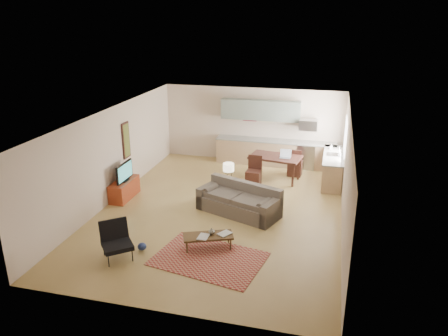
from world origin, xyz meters
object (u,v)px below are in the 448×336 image
(sofa, at_px, (239,200))
(armchair, at_px, (117,242))
(dining_table, at_px, (275,168))
(coffee_table, at_px, (208,242))
(tv_credenza, at_px, (124,189))
(console_table, at_px, (228,191))

(sofa, bearing_deg, armchair, -104.85)
(sofa, relative_size, dining_table, 1.46)
(coffee_table, distance_m, tv_credenza, 3.92)
(tv_credenza, distance_m, dining_table, 4.85)
(sofa, xyz_separation_m, coffee_table, (-0.28, -2.02, -0.23))
(armchair, bearing_deg, tv_credenza, 74.45)
(armchair, bearing_deg, dining_table, 25.06)
(coffee_table, relative_size, dining_table, 0.71)
(sofa, relative_size, tv_credenza, 1.98)
(coffee_table, height_order, console_table, console_table)
(coffee_table, relative_size, tv_credenza, 0.97)
(console_table, bearing_deg, coffee_table, -71.15)
(dining_table, bearing_deg, sofa, -92.48)
(sofa, xyz_separation_m, dining_table, (0.60, 2.77, 0.00))
(armchair, bearing_deg, sofa, 14.79)
(coffee_table, bearing_deg, dining_table, 57.28)
(tv_credenza, xyz_separation_m, console_table, (3.04, 0.54, 0.05))
(dining_table, bearing_deg, coffee_table, -90.60)
(sofa, relative_size, armchair, 2.81)
(tv_credenza, distance_m, console_table, 3.09)
(tv_credenza, bearing_deg, coffee_table, -34.48)
(armchair, xyz_separation_m, dining_table, (2.71, 5.71, -0.01))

